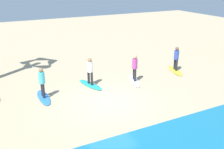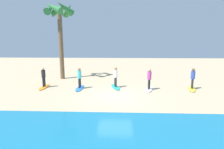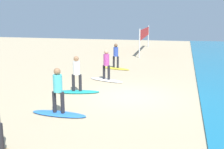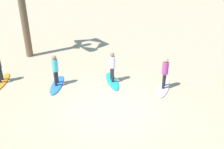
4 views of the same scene
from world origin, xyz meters
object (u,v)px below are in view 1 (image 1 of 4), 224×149
surfboard_yellow (175,71)px  surfboard_teal (90,85)px  surfer_white (135,66)px  surfer_teal (90,69)px  surfboard_white (134,81)px  surfer_blue (42,80)px  surfer_yellow (176,57)px  surfboard_blue (44,97)px

surfboard_yellow → surfboard_teal: same height
surfer_white → surfboard_teal: (2.69, -0.65, -0.99)m
surfer_white → surfboard_yellow: bearing=-174.3°
surfboard_yellow → surfer_white: bearing=-66.5°
surfer_white → surfer_teal: size_ratio=1.00×
surfboard_white → surfer_white: size_ratio=1.28×
surfboard_yellow → surfboard_teal: bearing=-75.0°
surfboard_white → surfer_blue: bearing=-73.3°
surfer_teal → surfer_blue: same height
surfer_yellow → surfboard_yellow: bearing=0.0°
surfboard_blue → surfer_blue: 0.99m
surfboard_teal → surfer_blue: 3.13m
surfboard_white → surfer_blue: 5.71m
surfboard_blue → surfer_teal: bearing=100.4°
surfboard_teal → surfer_yellow: bearing=73.0°
surfer_white → surfer_yellow: bearing=-174.3°
surfboard_white → surfboard_teal: 2.77m
surfboard_yellow → surfboard_teal: (6.23, -0.30, 0.00)m
surfboard_blue → surfboard_teal: bearing=100.4°
surfboard_white → surfer_white: 0.99m
surfboard_yellow → surfboard_blue: (9.16, 0.19, 0.00)m
surfboard_yellow → surfer_teal: 6.31m
surfer_yellow → surfer_teal: same height
surfboard_teal → surfboard_yellow: bearing=73.0°
surfboard_white → surfboard_teal: same height
surfer_teal → surfboard_white: bearing=166.4°
surfboard_yellow → surfer_white: 3.69m
surfer_yellow → surfboard_white: surfer_yellow is taller
surfboard_yellow → surfboard_blue: size_ratio=1.00×
surfboard_blue → surfer_white: bearing=89.3°
surfer_yellow → surfboard_blue: (9.16, 0.19, -0.99)m
surfboard_blue → surfer_blue: surfer_blue is taller
surfer_yellow → surfer_teal: size_ratio=1.00×
surfer_teal → surfer_yellow: bearing=177.3°
surfboard_teal → surfer_teal: bearing=75.7°
surfer_white → surfboard_teal: bearing=-13.6°
surfer_white → surfer_teal: same height
surfer_white → surfer_teal: (2.69, -0.65, 0.00)m
surfboard_yellow → surfer_white: size_ratio=1.28×
surfboard_white → surfer_teal: 2.94m
surfboard_teal → surfboard_blue: bearing=-94.9°
surfer_yellow → surfboard_blue: bearing=1.2°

